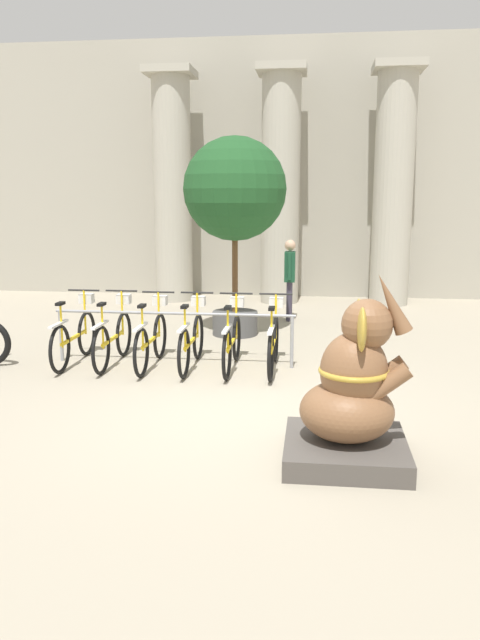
% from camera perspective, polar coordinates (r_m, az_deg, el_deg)
% --- Properties ---
extents(ground_plane, '(60.00, 60.00, 0.00)m').
position_cam_1_polar(ground_plane, '(7.08, 0.00, -8.49)').
color(ground_plane, '#9E937F').
extents(building_facade, '(20.00, 0.20, 6.00)m').
position_cam_1_polar(building_facade, '(15.25, 3.97, 13.49)').
color(building_facade, '#A39E8E').
rests_on(building_facade, ground_plane).
extents(column_left, '(1.07, 1.07, 5.16)m').
position_cam_1_polar(column_left, '(14.59, -6.19, 12.08)').
color(column_left, '#ADA899').
rests_on(column_left, ground_plane).
extents(column_middle, '(1.07, 1.07, 5.16)m').
position_cam_1_polar(column_middle, '(14.24, 3.73, 12.14)').
color(column_middle, '#ADA899').
rests_on(column_middle, ground_plane).
extents(column_right, '(1.07, 1.07, 5.16)m').
position_cam_1_polar(column_right, '(14.32, 13.84, 11.84)').
color(column_right, '#ADA899').
rests_on(column_right, ground_plane).
extents(bike_rack, '(3.49, 0.05, 0.77)m').
position_cam_1_polar(bike_rack, '(8.97, -6.09, -0.34)').
color(bike_rack, gray).
rests_on(bike_rack, ground_plane).
extents(bicycle_0, '(0.48, 1.71, 1.02)m').
position_cam_1_polar(bicycle_0, '(9.35, -14.87, -1.40)').
color(bicycle_0, black).
rests_on(bicycle_0, ground_plane).
extents(bicycle_1, '(0.48, 1.71, 1.02)m').
position_cam_1_polar(bicycle_1, '(9.17, -11.47, -1.49)').
color(bicycle_1, black).
rests_on(bicycle_1, ground_plane).
extents(bicycle_2, '(0.48, 1.71, 1.02)m').
position_cam_1_polar(bicycle_2, '(8.94, -8.08, -1.69)').
color(bicycle_2, black).
rests_on(bicycle_2, ground_plane).
extents(bicycle_3, '(0.48, 1.71, 1.02)m').
position_cam_1_polar(bicycle_3, '(8.83, -4.42, -1.78)').
color(bicycle_3, black).
rests_on(bicycle_3, ground_plane).
extents(bicycle_4, '(0.48, 1.71, 1.02)m').
position_cam_1_polar(bicycle_4, '(8.73, -0.70, -1.89)').
color(bicycle_4, black).
rests_on(bicycle_4, ground_plane).
extents(bicycle_5, '(0.48, 1.71, 1.02)m').
position_cam_1_polar(bicycle_5, '(8.69, 3.09, -1.98)').
color(bicycle_5, black).
rests_on(bicycle_5, ground_plane).
extents(elephant_statue, '(1.11, 1.11, 1.76)m').
position_cam_1_polar(elephant_statue, '(5.77, 10.17, -7.10)').
color(elephant_statue, '#4C4742').
rests_on(elephant_statue, ground_plane).
extents(person_pedestrian, '(0.21, 0.47, 1.57)m').
position_cam_1_polar(person_pedestrian, '(12.15, 4.57, 4.31)').
color(person_pedestrian, '#383342').
rests_on(person_pedestrian, ground_plane).
extents(potted_tree, '(1.75, 1.75, 3.39)m').
position_cam_1_polar(potted_tree, '(10.74, -0.48, 11.32)').
color(potted_tree, '#4C4C4C').
rests_on(potted_tree, ground_plane).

